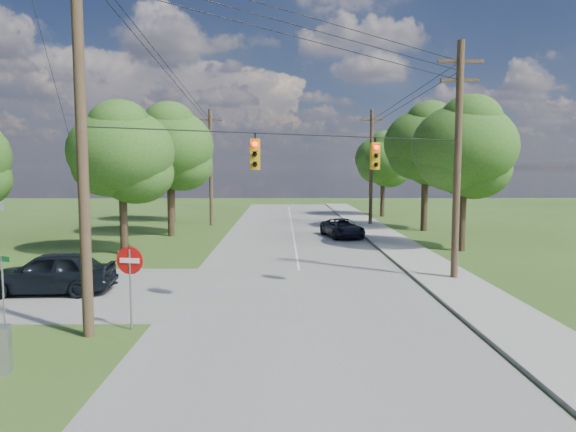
{
  "coord_description": "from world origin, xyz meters",
  "views": [
    {
      "loc": [
        1.19,
        -14.58,
        5.02
      ],
      "look_at": [
        1.41,
        5.0,
        3.17
      ],
      "focal_mm": 32.0,
      "sensor_mm": 36.0,
      "label": 1
    }
  ],
  "objects_px": {
    "pole_sw": "(81,126)",
    "pole_north_e": "(371,166)",
    "pole_ne": "(458,157)",
    "do_not_enter_sign": "(130,270)",
    "car_cross_dark": "(50,272)",
    "pole_north_w": "(211,166)",
    "car_main_north": "(342,228)"
  },
  "relations": [
    {
      "from": "pole_sw",
      "to": "pole_north_e",
      "type": "bearing_deg",
      "value": 65.48
    },
    {
      "from": "pole_ne",
      "to": "do_not_enter_sign",
      "type": "relative_size",
      "value": 4.01
    },
    {
      "from": "car_cross_dark",
      "to": "pole_ne",
      "type": "bearing_deg",
      "value": 94.77
    },
    {
      "from": "pole_north_e",
      "to": "pole_north_w",
      "type": "bearing_deg",
      "value": 180.0
    },
    {
      "from": "pole_north_w",
      "to": "car_main_north",
      "type": "height_order",
      "value": "pole_north_w"
    },
    {
      "from": "pole_sw",
      "to": "pole_north_e",
      "type": "distance_m",
      "value": 32.55
    },
    {
      "from": "car_cross_dark",
      "to": "car_main_north",
      "type": "xyz_separation_m",
      "value": [
        13.54,
        16.47,
        -0.19
      ]
    },
    {
      "from": "pole_north_e",
      "to": "pole_north_w",
      "type": "relative_size",
      "value": 1.0
    },
    {
      "from": "do_not_enter_sign",
      "to": "car_cross_dark",
      "type": "bearing_deg",
      "value": 145.07
    },
    {
      "from": "pole_sw",
      "to": "pole_ne",
      "type": "bearing_deg",
      "value": 29.38
    },
    {
      "from": "pole_ne",
      "to": "pole_north_w",
      "type": "bearing_deg",
      "value": 122.29
    },
    {
      "from": "pole_ne",
      "to": "pole_north_w",
      "type": "relative_size",
      "value": 1.05
    },
    {
      "from": "pole_ne",
      "to": "car_main_north",
      "type": "height_order",
      "value": "pole_ne"
    },
    {
      "from": "car_cross_dark",
      "to": "do_not_enter_sign",
      "type": "height_order",
      "value": "do_not_enter_sign"
    },
    {
      "from": "car_cross_dark",
      "to": "do_not_enter_sign",
      "type": "xyz_separation_m",
      "value": [
        4.54,
        -4.56,
        1.01
      ]
    },
    {
      "from": "pole_ne",
      "to": "pole_north_w",
      "type": "distance_m",
      "value": 26.03
    },
    {
      "from": "pole_sw",
      "to": "car_main_north",
      "type": "xyz_separation_m",
      "value": [
        10.1,
        21.63,
        -5.54
      ]
    },
    {
      "from": "pole_sw",
      "to": "car_main_north",
      "type": "bearing_deg",
      "value": 64.97
    },
    {
      "from": "do_not_enter_sign",
      "to": "pole_north_e",
      "type": "bearing_deg",
      "value": 77.07
    },
    {
      "from": "pole_north_w",
      "to": "do_not_enter_sign",
      "type": "bearing_deg",
      "value": -87.04
    },
    {
      "from": "car_cross_dark",
      "to": "pole_sw",
      "type": "bearing_deg",
      "value": 30.25
    },
    {
      "from": "pole_ne",
      "to": "do_not_enter_sign",
      "type": "xyz_separation_m",
      "value": [
        -12.4,
        -7.0,
        -3.58
      ]
    },
    {
      "from": "car_cross_dark",
      "to": "car_main_north",
      "type": "relative_size",
      "value": 1.05
    },
    {
      "from": "pole_north_e",
      "to": "car_main_north",
      "type": "bearing_deg",
      "value": -113.1
    },
    {
      "from": "pole_sw",
      "to": "pole_north_w",
      "type": "relative_size",
      "value": 1.2
    },
    {
      "from": "car_main_north",
      "to": "do_not_enter_sign",
      "type": "bearing_deg",
      "value": -125.35
    },
    {
      "from": "pole_north_e",
      "to": "car_cross_dark",
      "type": "bearing_deg",
      "value": -124.72
    },
    {
      "from": "pole_north_w",
      "to": "do_not_enter_sign",
      "type": "xyz_separation_m",
      "value": [
        1.5,
        -29.0,
        -3.24
      ]
    },
    {
      "from": "pole_ne",
      "to": "pole_north_e",
      "type": "bearing_deg",
      "value": 90.0
    },
    {
      "from": "pole_sw",
      "to": "pole_north_e",
      "type": "xyz_separation_m",
      "value": [
        13.5,
        29.6,
        -1.1
      ]
    },
    {
      "from": "pole_ne",
      "to": "car_cross_dark",
      "type": "bearing_deg",
      "value": -171.8
    },
    {
      "from": "pole_north_e",
      "to": "car_main_north",
      "type": "xyz_separation_m",
      "value": [
        -3.4,
        -7.97,
        -4.44
      ]
    }
  ]
}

